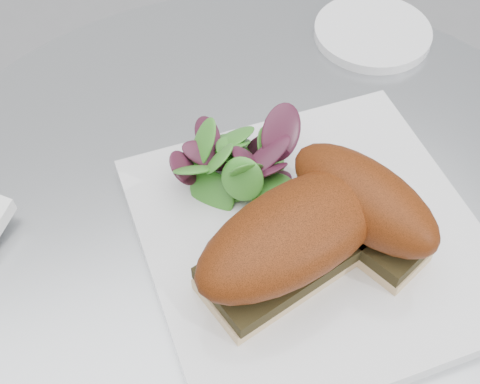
# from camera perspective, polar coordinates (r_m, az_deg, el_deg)

# --- Properties ---
(table) EXTENTS (0.70, 0.70, 0.73)m
(table) POSITION_cam_1_polar(r_m,az_deg,el_deg) (0.83, 1.36, -12.37)
(table) COLOR #A9ACB0
(table) RESTS_ON ground
(plate) EXTENTS (0.29, 0.29, 0.02)m
(plate) POSITION_cam_1_polar(r_m,az_deg,el_deg) (0.60, 6.21, -4.09)
(plate) COLOR white
(plate) RESTS_ON table
(sandwich_left) EXTENTS (0.20, 0.13, 0.08)m
(sandwich_left) POSITION_cam_1_polar(r_m,az_deg,el_deg) (0.53, 4.76, -3.92)
(sandwich_left) COLOR beige
(sandwich_left) RESTS_ON plate
(sandwich_right) EXTENTS (0.12, 0.16, 0.08)m
(sandwich_right) POSITION_cam_1_polar(r_m,az_deg,el_deg) (0.56, 10.42, -1.13)
(sandwich_right) COLOR beige
(sandwich_right) RESTS_ON plate
(salad) EXTENTS (0.10, 0.10, 0.05)m
(salad) POSITION_cam_1_polar(r_m,az_deg,el_deg) (0.61, -0.77, 2.82)
(salad) COLOR #4A9731
(salad) RESTS_ON plate
(saucer) EXTENTS (0.14, 0.14, 0.01)m
(saucer) POSITION_cam_1_polar(r_m,az_deg,el_deg) (0.81, 11.25, 13.20)
(saucer) COLOR white
(saucer) RESTS_ON table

